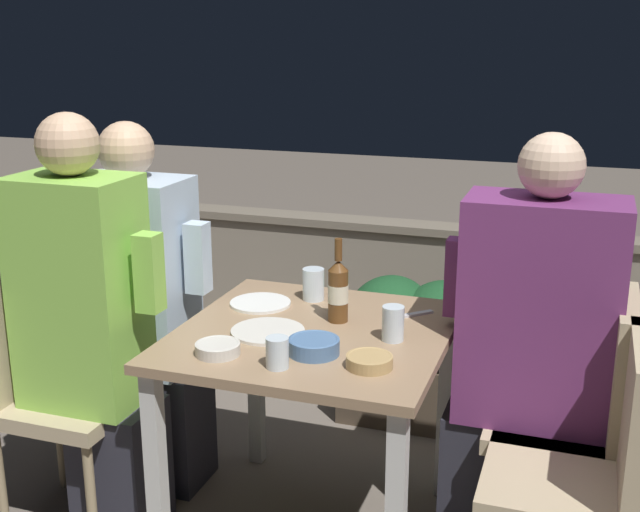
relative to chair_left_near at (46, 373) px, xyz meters
name	(u,v)px	position (x,y,z in m)	size (l,w,h in m)	color
parapet_wall	(424,285)	(0.87, 1.89, -0.18)	(9.00, 0.18, 0.65)	gray
dining_table	(313,362)	(0.87, 0.17, 0.09)	(0.81, 0.83, 0.71)	#937556
planter_hedge	(441,344)	(1.11, 1.10, -0.17)	(0.80, 0.47, 0.61)	brown
chair_left_near	(46,373)	(0.00, 0.00, 0.00)	(0.41, 0.40, 0.85)	tan
person_green_blouse	(91,329)	(0.19, 0.00, 0.18)	(0.47, 0.26, 1.37)	#282833
chair_left_far	(101,340)	(0.00, 0.31, 0.00)	(0.41, 0.40, 0.85)	tan
person_blue_shirt	(144,308)	(0.19, 0.31, 0.14)	(0.48, 0.26, 1.31)	#282833
chair_right_near	(596,458)	(1.71, 0.01, 0.00)	(0.41, 0.40, 0.85)	tan
chair_right_far	(587,403)	(1.68, 0.34, 0.00)	(0.41, 0.40, 0.85)	tan
person_purple_stripe	(527,351)	(1.49, 0.34, 0.14)	(0.52, 0.26, 1.32)	#282833
beer_bottle	(338,290)	(0.92, 0.27, 0.30)	(0.06, 0.06, 0.27)	brown
plate_0	(268,331)	(0.74, 0.10, 0.20)	(0.22, 0.22, 0.01)	silver
plate_1	(260,303)	(0.62, 0.34, 0.20)	(0.20, 0.20, 0.01)	white
bowl_0	(314,345)	(0.93, -0.01, 0.22)	(0.15, 0.15, 0.05)	#4C709E
bowl_1	(369,360)	(1.11, -0.05, 0.22)	(0.13, 0.13, 0.04)	tan
bowl_2	(218,348)	(0.67, -0.10, 0.22)	(0.13, 0.13, 0.03)	beige
glass_cup_0	(393,323)	(1.12, 0.17, 0.25)	(0.07, 0.07, 0.11)	silver
glass_cup_1	(313,284)	(0.77, 0.44, 0.25)	(0.07, 0.07, 0.11)	silver
glass_cup_2	(279,353)	(0.87, -0.13, 0.24)	(0.06, 0.06, 0.09)	silver
fork_0	(409,315)	(1.12, 0.39, 0.20)	(0.14, 0.13, 0.01)	silver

